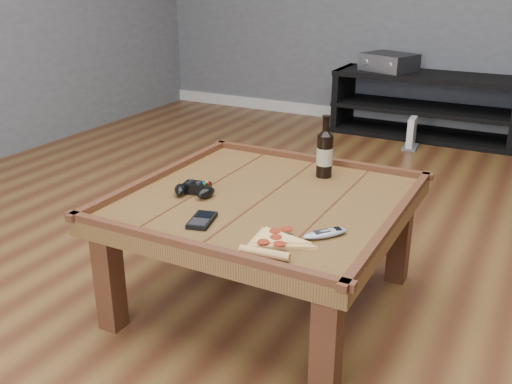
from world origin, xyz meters
The scene contains 11 objects.
ground centered at (0.00, 0.00, 0.00)m, with size 6.00×6.00×0.00m, color #4E2916.
baseboard centered at (0.00, 2.99, 0.05)m, with size 5.00×0.02×0.10m, color silver.
coffee_table centered at (0.00, 0.00, 0.39)m, with size 1.03×1.03×0.48m.
media_console centered at (0.00, 2.75, 0.25)m, with size 1.40×0.45×0.50m.
beer_bottle centered at (0.11, 0.32, 0.55)m, with size 0.07×0.07×0.26m.
game_controller centered at (-0.25, -0.10, 0.47)m, with size 0.17×0.13×0.05m.
pizza_slice centered at (0.20, -0.34, 0.46)m, with size 0.20×0.30×0.03m.
smartphone centered at (-0.09, -0.30, 0.46)m, with size 0.10×0.15×0.02m.
remote_control centered at (0.32, -0.21, 0.46)m, with size 0.14×0.15×0.02m.
av_receiver centered at (-0.31, 2.75, 0.57)m, with size 0.46×0.43×0.13m.
game_console centered at (0.00, 2.39, 0.10)m, with size 0.12×0.19×0.23m.
Camera 1 is at (0.89, -1.77, 1.25)m, focal length 40.00 mm.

